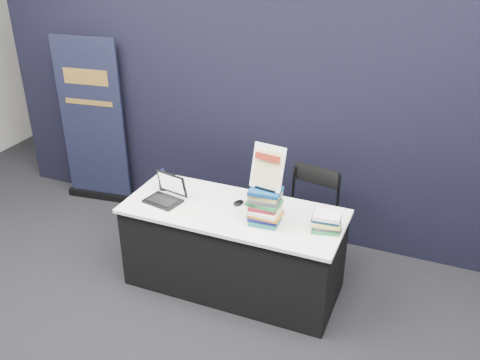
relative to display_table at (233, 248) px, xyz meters
name	(u,v)px	position (x,y,z in m)	size (l,w,h in m)	color
floor	(206,325)	(0.00, -0.55, -0.38)	(8.00, 8.00, 0.00)	black
wall_back	(341,12)	(0.00, 3.45, 1.37)	(8.00, 0.02, 3.50)	#A4A19B
drape_partition	(277,115)	(0.00, 1.05, 0.82)	(6.00, 0.08, 2.40)	black
display_table	(233,248)	(0.00, 0.00, 0.00)	(1.80, 0.75, 0.75)	black
laptop	(165,194)	(-0.59, -0.07, 0.43)	(0.32, 0.28, 0.22)	black
mouse	(238,203)	(0.00, 0.10, 0.39)	(0.06, 0.10, 0.03)	black
brochure_left	(165,204)	(-0.56, -0.13, 0.38)	(0.29, 0.21, 0.00)	silver
brochure_mid	(166,199)	(-0.59, -0.05, 0.38)	(0.28, 0.20, 0.00)	white
brochure_right	(180,214)	(-0.36, -0.22, 0.38)	(0.30, 0.21, 0.00)	white
pen_cup	(163,184)	(-0.69, 0.09, 0.42)	(0.08, 0.08, 0.10)	black
book_stack_tall	(265,206)	(0.30, -0.08, 0.52)	(0.24, 0.19, 0.29)	#1A645A
book_stack_short	(327,221)	(0.77, 0.00, 0.45)	(0.23, 0.19, 0.15)	#20783A
info_sign	(268,168)	(0.30, -0.05, 0.83)	(0.27, 0.15, 0.35)	black
pullup_banner	(94,131)	(-1.99, 0.87, 0.42)	(0.77, 0.19, 1.80)	black
stacking_chair	(309,218)	(0.51, 0.48, 0.15)	(0.49, 0.50, 0.94)	black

